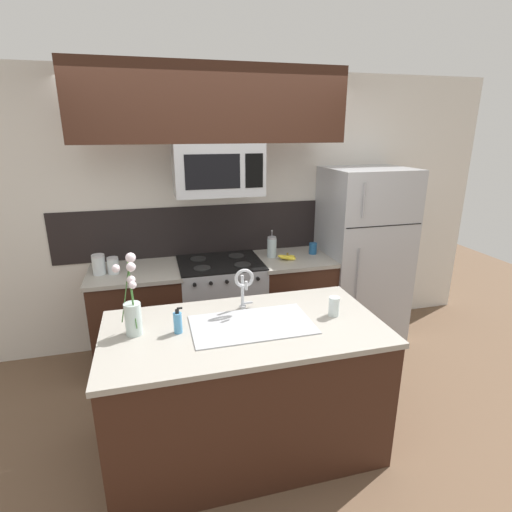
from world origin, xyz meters
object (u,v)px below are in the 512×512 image
coffee_tin (313,248)px  sink_faucet (244,283)px  french_press (272,247)px  drinking_glass (334,306)px  stove_range (221,308)px  refrigerator (361,255)px  dish_soap_bottle (178,322)px  banana_bunch (288,257)px  microwave (218,169)px  flower_vase (133,310)px  storage_jar_medium (113,265)px  storage_jar_tall (99,264)px

coffee_tin → sink_faucet: bearing=-131.4°
french_press → drinking_glass: (0.02, -1.32, -0.03)m
stove_range → french_press: bearing=6.6°
sink_faucet → coffee_tin: bearing=48.6°
stove_range → coffee_tin: 1.06m
stove_range → refrigerator: refrigerator is taller
coffee_tin → dish_soap_bottle: 1.90m
coffee_tin → dish_soap_bottle: (-1.41, -1.28, 0.01)m
french_press → banana_bunch: bearing=-45.7°
stove_range → dish_soap_bottle: (-0.47, -1.23, 0.52)m
microwave → refrigerator: size_ratio=0.43×
stove_range → banana_bunch: bearing=-5.5°
refrigerator → dish_soap_bottle: 2.30m
coffee_tin → flower_vase: flower_vase is taller
dish_soap_bottle → coffee_tin: bearing=42.2°
banana_bunch → sink_faucet: size_ratio=0.62×
storage_jar_medium → sink_faucet: sink_faucet is taller
storage_jar_tall → banana_bunch: 1.68m
refrigerator → flower_vase: (-2.19, -1.19, 0.20)m
storage_jar_medium → banana_bunch: (1.56, -0.03, -0.05)m
storage_jar_medium → french_press: size_ratio=0.53×
refrigerator → sink_faucet: (-1.47, -1.05, 0.24)m
stove_range → coffee_tin: size_ratio=8.45×
sink_faucet → drinking_glass: 0.61m
refrigerator → flower_vase: 2.50m
storage_jar_medium → banana_bunch: bearing=-1.2°
drinking_glass → flower_vase: (-1.27, 0.08, 0.09)m
french_press → flower_vase: size_ratio=0.55×
drinking_glass → flower_vase: 1.27m
drinking_glass → storage_jar_medium: bearing=140.1°
microwave → storage_jar_medium: bearing=-179.5°
dish_soap_bottle → drinking_glass: 1.01m
microwave → storage_jar_tall: bearing=179.8°
microwave → storage_jar_tall: 1.29m
refrigerator → banana_bunch: (-0.82, -0.08, 0.06)m
storage_jar_tall → drinking_glass: 2.01m
microwave → french_press: (0.52, 0.08, -0.75)m
stove_range → banana_bunch: banana_bunch is taller
refrigerator → storage_jar_medium: bearing=-178.8°
coffee_tin → flower_vase: 2.07m
storage_jar_medium → coffee_tin: (1.86, 0.08, -0.02)m
storage_jar_tall → banana_bunch: storage_jar_tall is taller
banana_bunch → flower_vase: bearing=-140.8°
storage_jar_tall → storage_jar_medium: size_ratio=1.21×
dish_soap_bottle → sink_faucet: bearing=23.2°
dish_soap_bottle → banana_bunch: bearing=46.5°
stove_range → microwave: size_ratio=1.25×
refrigerator → stove_range: bearing=-179.2°
dish_soap_bottle → flower_vase: bearing=168.1°
microwave → storage_jar_tall: microwave is taller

